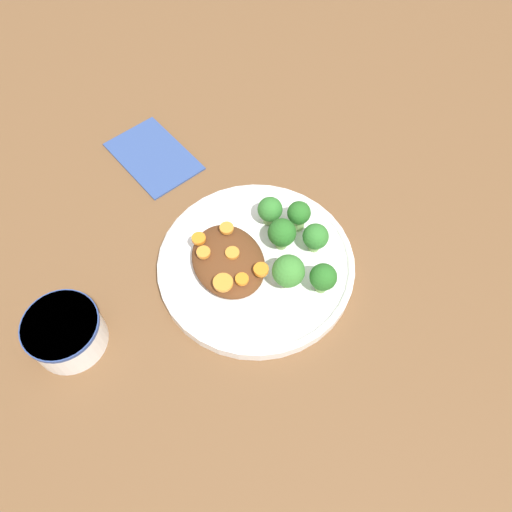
% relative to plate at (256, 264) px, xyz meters
% --- Properties ---
extents(ground_plane, '(4.00, 4.00, 0.00)m').
position_rel_plate_xyz_m(ground_plane, '(0.00, 0.00, -0.01)').
color(ground_plane, brown).
extents(plate, '(0.29, 0.29, 0.02)m').
position_rel_plate_xyz_m(plate, '(0.00, 0.00, 0.00)').
color(plate, white).
rests_on(plate, ground_plane).
extents(dip_bowl, '(0.10, 0.10, 0.06)m').
position_rel_plate_xyz_m(dip_bowl, '(0.00, -0.28, 0.02)').
color(dip_bowl, white).
rests_on(dip_bowl, ground_plane).
extents(stew_mound, '(0.13, 0.10, 0.03)m').
position_rel_plate_xyz_m(stew_mound, '(-0.01, -0.04, 0.02)').
color(stew_mound, '#5B3319').
rests_on(stew_mound, plate).
extents(broccoli_floret_0, '(0.04, 0.04, 0.05)m').
position_rel_plate_xyz_m(broccoli_floret_0, '(0.08, 0.06, 0.04)').
color(broccoli_floret_0, '#759E51').
rests_on(broccoli_floret_0, plate).
extents(broccoli_floret_1, '(0.03, 0.03, 0.05)m').
position_rel_plate_xyz_m(broccoli_floret_1, '(-0.03, 0.08, 0.04)').
color(broccoli_floret_1, '#7FA85B').
rests_on(broccoli_floret_1, plate).
extents(broccoli_floret_2, '(0.04, 0.04, 0.05)m').
position_rel_plate_xyz_m(broccoli_floret_2, '(0.01, 0.09, 0.03)').
color(broccoli_floret_2, '#7FA85B').
rests_on(broccoli_floret_2, plate).
extents(broccoli_floret_3, '(0.05, 0.05, 0.06)m').
position_rel_plate_xyz_m(broccoli_floret_3, '(0.05, 0.02, 0.04)').
color(broccoli_floret_3, '#7FA85B').
rests_on(broccoli_floret_3, plate).
extents(broccoli_floret_4, '(0.04, 0.04, 0.05)m').
position_rel_plate_xyz_m(broccoli_floret_4, '(-0.01, 0.05, 0.04)').
color(broccoli_floret_4, '#759E51').
rests_on(broccoli_floret_4, plate).
extents(broccoli_floret_5, '(0.04, 0.04, 0.05)m').
position_rel_plate_xyz_m(broccoli_floret_5, '(-0.06, 0.05, 0.03)').
color(broccoli_floret_5, '#7FA85B').
rests_on(broccoli_floret_5, plate).
extents(carrot_slice_0, '(0.02, 0.02, 0.01)m').
position_rel_plate_xyz_m(carrot_slice_0, '(0.04, -0.04, 0.04)').
color(carrot_slice_0, orange).
rests_on(carrot_slice_0, stew_mound).
extents(carrot_slice_1, '(0.02, 0.02, 0.01)m').
position_rel_plate_xyz_m(carrot_slice_1, '(-0.05, -0.07, 0.04)').
color(carrot_slice_1, orange).
rests_on(carrot_slice_1, stew_mound).
extents(carrot_slice_2, '(0.03, 0.03, 0.01)m').
position_rel_plate_xyz_m(carrot_slice_2, '(0.03, -0.06, 0.04)').
color(carrot_slice_2, orange).
rests_on(carrot_slice_2, stew_mound).
extents(carrot_slice_3, '(0.02, 0.02, 0.00)m').
position_rel_plate_xyz_m(carrot_slice_3, '(-0.01, -0.03, 0.04)').
color(carrot_slice_3, orange).
rests_on(carrot_slice_3, stew_mound).
extents(carrot_slice_4, '(0.02, 0.02, 0.01)m').
position_rel_plate_xyz_m(carrot_slice_4, '(-0.05, -0.02, 0.04)').
color(carrot_slice_4, orange).
rests_on(carrot_slice_4, stew_mound).
extents(carrot_slice_5, '(0.02, 0.02, 0.01)m').
position_rel_plate_xyz_m(carrot_slice_5, '(-0.03, -0.07, 0.04)').
color(carrot_slice_5, orange).
rests_on(carrot_slice_5, stew_mound).
extents(carrot_slice_6, '(0.02, 0.02, 0.01)m').
position_rel_plate_xyz_m(carrot_slice_6, '(0.03, -0.01, 0.04)').
color(carrot_slice_6, orange).
rests_on(carrot_slice_6, stew_mound).
extents(napkin, '(0.18, 0.14, 0.01)m').
position_rel_plate_xyz_m(napkin, '(-0.27, -0.07, -0.01)').
color(napkin, '#334C8C').
rests_on(napkin, ground_plane).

